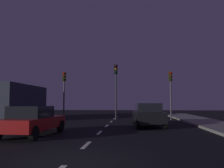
% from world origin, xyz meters
% --- Properties ---
extents(ground_plane, '(80.00, 80.00, 0.00)m').
position_xyz_m(ground_plane, '(0.00, 7.00, 0.00)').
color(ground_plane, black).
extents(lane_stripe_second, '(0.16, 1.60, 0.01)m').
position_xyz_m(lane_stripe_second, '(0.00, 2.60, 0.00)').
color(lane_stripe_second, silver).
rests_on(lane_stripe_second, ground_plane).
extents(lane_stripe_third, '(0.16, 1.60, 0.01)m').
position_xyz_m(lane_stripe_third, '(0.00, 6.40, 0.00)').
color(lane_stripe_third, silver).
rests_on(lane_stripe_third, ground_plane).
extents(lane_stripe_fourth, '(0.16, 1.60, 0.01)m').
position_xyz_m(lane_stripe_fourth, '(0.00, 10.20, 0.00)').
color(lane_stripe_fourth, silver).
rests_on(lane_stripe_fourth, ground_plane).
extents(lane_stripe_fifth, '(0.16, 1.60, 0.01)m').
position_xyz_m(lane_stripe_fifth, '(0.00, 14.00, 0.00)').
color(lane_stripe_fifth, silver).
rests_on(lane_stripe_fifth, ground_plane).
extents(lane_stripe_sixth, '(0.16, 1.60, 0.01)m').
position_xyz_m(lane_stripe_sixth, '(0.00, 17.80, 0.00)').
color(lane_stripe_sixth, silver).
rests_on(lane_stripe_sixth, ground_plane).
extents(lane_stripe_seventh, '(0.16, 1.60, 0.01)m').
position_xyz_m(lane_stripe_seventh, '(0.00, 21.60, 0.00)').
color(lane_stripe_seventh, silver).
rests_on(lane_stripe_seventh, ground_plane).
extents(traffic_signal_left, '(0.32, 0.38, 4.58)m').
position_xyz_m(traffic_signal_left, '(-4.81, 16.44, 3.23)').
color(traffic_signal_left, '#4C4C51').
rests_on(traffic_signal_left, ground_plane).
extents(traffic_signal_center, '(0.32, 0.38, 5.24)m').
position_xyz_m(traffic_signal_center, '(0.23, 16.44, 3.65)').
color(traffic_signal_center, '#2D2D30').
rests_on(traffic_signal_center, ground_plane).
extents(traffic_signal_right, '(0.32, 0.38, 4.52)m').
position_xyz_m(traffic_signal_right, '(5.39, 16.44, 3.19)').
color(traffic_signal_right, '#4C4C51').
rests_on(traffic_signal_right, ground_plane).
extents(car_stopped_ahead, '(2.11, 4.70, 1.56)m').
position_xyz_m(car_stopped_ahead, '(2.81, 10.08, 0.79)').
color(car_stopped_ahead, black).
rests_on(car_stopped_ahead, ground_plane).
extents(car_adjacent_lane, '(2.06, 4.46, 1.43)m').
position_xyz_m(car_adjacent_lane, '(-3.10, 4.96, 0.73)').
color(car_adjacent_lane, '#B21919').
rests_on(car_adjacent_lane, ground_plane).
extents(storefront_left, '(4.02, 8.47, 3.32)m').
position_xyz_m(storefront_left, '(-10.01, 16.29, 1.66)').
color(storefront_left, '#333847').
rests_on(storefront_left, ground_plane).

